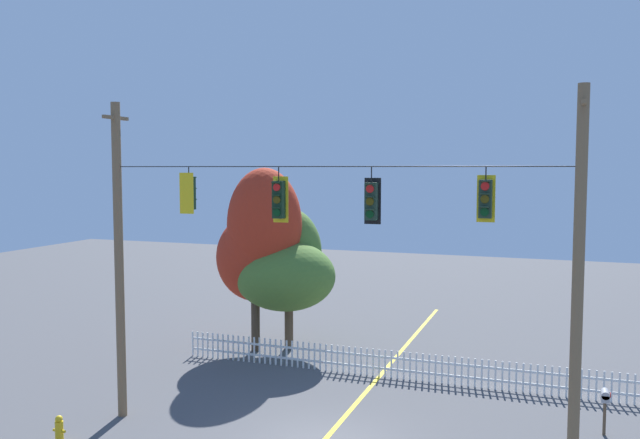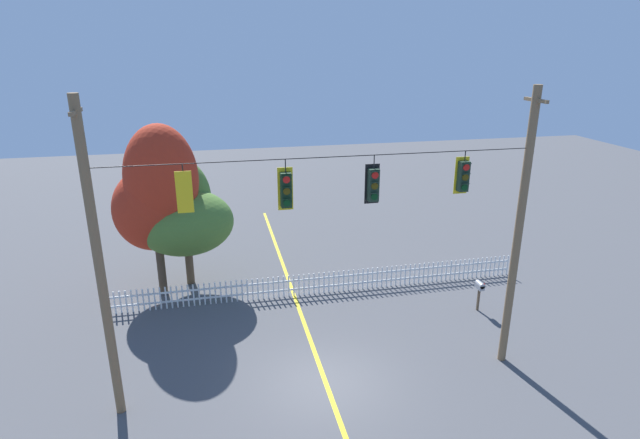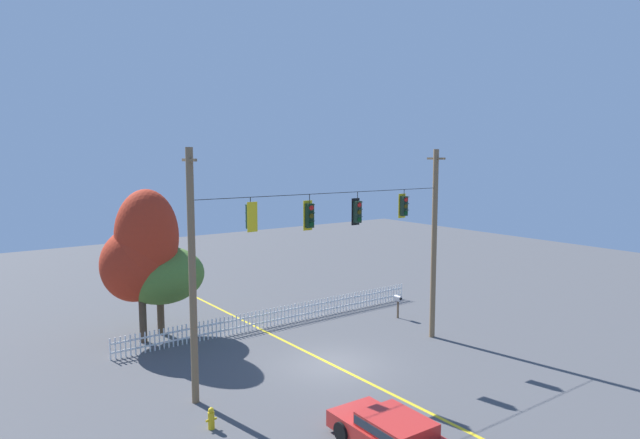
% 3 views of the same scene
% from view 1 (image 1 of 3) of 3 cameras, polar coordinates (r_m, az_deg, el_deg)
% --- Properties ---
extents(signal_support_span, '(12.89, 1.10, 9.33)m').
position_cam_1_polar(signal_support_span, '(17.30, -0.01, -4.42)').
color(signal_support_span, brown).
rests_on(signal_support_span, ground).
extents(traffic_signal_northbound_secondary, '(0.43, 0.38, 1.31)m').
position_cam_1_polar(traffic_signal_northbound_secondary, '(18.79, -11.29, 2.27)').
color(traffic_signal_northbound_secondary, black).
extents(traffic_signal_eastbound_side, '(0.43, 0.38, 1.50)m').
position_cam_1_polar(traffic_signal_eastbound_side, '(17.55, -3.58, 1.74)').
color(traffic_signal_eastbound_side, black).
extents(traffic_signal_southbound_primary, '(0.43, 0.38, 1.47)m').
position_cam_1_polar(traffic_signal_southbound_primary, '(16.70, 4.48, 1.60)').
color(traffic_signal_southbound_primary, black).
extents(traffic_signal_westbound_side, '(0.43, 0.38, 1.34)m').
position_cam_1_polar(traffic_signal_westbound_side, '(16.17, 14.14, 1.76)').
color(traffic_signal_westbound_side, black).
extents(white_picket_fence, '(17.94, 0.06, 0.99)m').
position_cam_1_polar(white_picket_fence, '(23.78, 8.35, -12.50)').
color(white_picket_fence, white).
rests_on(white_picket_fence, ground).
extents(autumn_maple_near_fence, '(3.69, 3.30, 7.44)m').
position_cam_1_polar(autumn_maple_near_fence, '(26.72, -5.27, -1.99)').
color(autumn_maple_near_fence, '#473828').
rests_on(autumn_maple_near_fence, ground).
extents(autumn_maple_mid, '(4.19, 3.99, 5.79)m').
position_cam_1_polar(autumn_maple_mid, '(26.89, -3.00, -4.06)').
color(autumn_maple_mid, brown).
rests_on(autumn_maple_mid, ground).
extents(fire_hydrant, '(0.38, 0.22, 0.75)m').
position_cam_1_polar(fire_hydrant, '(19.99, -21.66, -16.52)').
color(fire_hydrant, gold).
rests_on(fire_hydrant, ground).
extents(roadside_mailbox, '(0.25, 0.44, 1.29)m').
position_cam_1_polar(roadside_mailbox, '(20.49, 23.47, -14.03)').
color(roadside_mailbox, brown).
rests_on(roadside_mailbox, ground).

